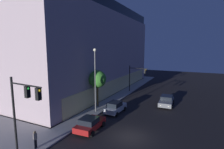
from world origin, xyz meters
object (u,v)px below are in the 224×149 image
car_silver (115,107)px  car_grey (166,101)px  sidewalk_tree (97,79)px  car_red (90,124)px  traffic_light_far_corner (135,75)px  traffic_light_near_corner (23,105)px  pedestrian_waiting (35,138)px  street_lamp_sidewalk (95,73)px  modern_building (63,49)px

car_silver → car_grey: (6.72, -6.23, -0.04)m
sidewalk_tree → car_red: (-7.46, -3.35, -3.76)m
car_red → traffic_light_far_corner: bearing=2.7°
traffic_light_near_corner → traffic_light_far_corner: (26.41, -0.42, -1.14)m
car_silver → pedestrian_waiting: bearing=167.2°
traffic_light_near_corner → car_grey: 22.27m
street_lamp_sidewalk → sidewalk_tree: street_lamp_sidewalk is taller
street_lamp_sidewalk → car_red: bearing=-155.3°
traffic_light_far_corner → car_grey: bearing=-128.9°
pedestrian_waiting → car_silver: 12.20m
modern_building → traffic_light_far_corner: modern_building is taller
traffic_light_near_corner → sidewalk_tree: size_ratio=1.20×
street_lamp_sidewalk → sidewalk_tree: (2.17, 0.92, -1.27)m
car_red → pedestrian_waiting: bearing=156.2°
traffic_light_near_corner → car_red: traffic_light_near_corner is taller
car_red → modern_building: bearing=47.2°
sidewalk_tree → car_silver: sidewalk_tree is taller
sidewalk_tree → pedestrian_waiting: sidewalk_tree is taller
traffic_light_near_corner → traffic_light_far_corner: traffic_light_near_corner is taller
modern_building → traffic_light_far_corner: bearing=-86.9°
car_red → car_silver: size_ratio=1.02×
sidewalk_tree → modern_building: bearing=56.8°
traffic_light_far_corner → street_lamp_sidewalk: (-13.80, 1.52, 1.96)m
traffic_light_far_corner → street_lamp_sidewalk: size_ratio=0.61×
modern_building → car_red: (-18.07, -19.55, -8.50)m
traffic_light_near_corner → car_red: size_ratio=1.60×
car_silver → car_grey: size_ratio=0.88×
car_grey → car_silver: bearing=137.2°
traffic_light_near_corner → sidewalk_tree: traffic_light_near_corner is taller
pedestrian_waiting → car_red: bearing=-23.8°
car_red → car_silver: (6.37, -0.27, 0.05)m
street_lamp_sidewalk → pedestrian_waiting: 11.77m
car_grey → traffic_light_far_corner: bearing=51.1°
street_lamp_sidewalk → car_silver: bearing=-68.0°
modern_building → car_silver: (-11.70, -19.82, -8.45)m
traffic_light_near_corner → pedestrian_waiting: 4.40m
traffic_light_far_corner → car_grey: size_ratio=1.15×
modern_building → sidewalk_tree: 19.94m
traffic_light_far_corner → car_grey: 10.01m
traffic_light_near_corner → sidewalk_tree: (14.79, 2.01, -0.45)m
sidewalk_tree → car_grey: bearing=-60.2°
modern_building → traffic_light_far_corner: 19.44m
traffic_light_far_corner → pedestrian_waiting: traffic_light_far_corner is taller
modern_building → street_lamp_sidewalk: modern_building is taller
modern_building → traffic_light_near_corner: size_ratio=5.75×
traffic_light_near_corner → street_lamp_sidewalk: (12.61, 1.10, 0.82)m
street_lamp_sidewalk → pedestrian_waiting: (-10.80, -0.01, -4.68)m
street_lamp_sidewalk → pedestrian_waiting: size_ratio=5.49×
street_lamp_sidewalk → car_silver: street_lamp_sidewalk is taller
traffic_light_near_corner → car_red: 8.56m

